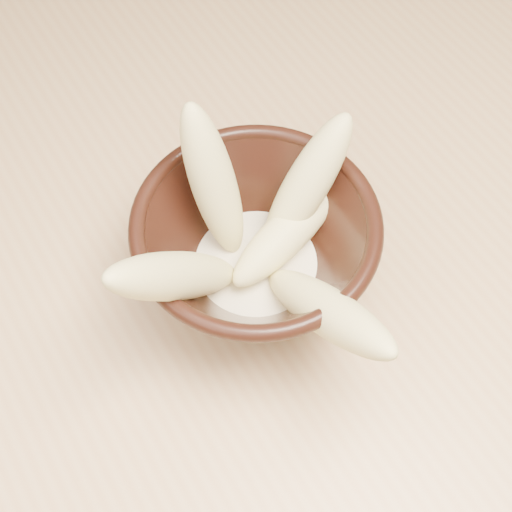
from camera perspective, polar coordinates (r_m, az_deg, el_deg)
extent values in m
plane|color=#9F774B|center=(1.33, 2.03, -12.82)|extent=(4.00, 4.00, 0.00)
cube|color=tan|center=(0.67, 3.93, 6.55)|extent=(1.20, 0.80, 0.04)
cylinder|color=tan|center=(1.38, 14.36, 15.92)|extent=(0.05, 0.05, 0.71)
cylinder|color=black|center=(0.58, 0.00, -2.17)|extent=(0.08, 0.08, 0.01)
cylinder|color=black|center=(0.56, 0.00, -1.27)|extent=(0.08, 0.08, 0.01)
torus|color=black|center=(0.51, 0.00, 2.53)|extent=(0.18, 0.18, 0.01)
cylinder|color=beige|center=(0.56, 0.00, -0.83)|extent=(0.10, 0.10, 0.01)
ellipsoid|color=#F2E48F|center=(0.52, -3.44, 5.88)|extent=(0.04, 0.08, 0.14)
ellipsoid|color=#F2E48F|center=(0.48, -6.35, -1.59)|extent=(0.13, 0.06, 0.14)
ellipsoid|color=#F2E48F|center=(0.53, 4.03, 5.62)|extent=(0.11, 0.05, 0.12)
ellipsoid|color=#F2E48F|center=(0.54, 2.56, 1.98)|extent=(0.13, 0.07, 0.04)
ellipsoid|color=#F2E48F|center=(0.49, 5.65, -4.38)|extent=(0.04, 0.14, 0.11)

